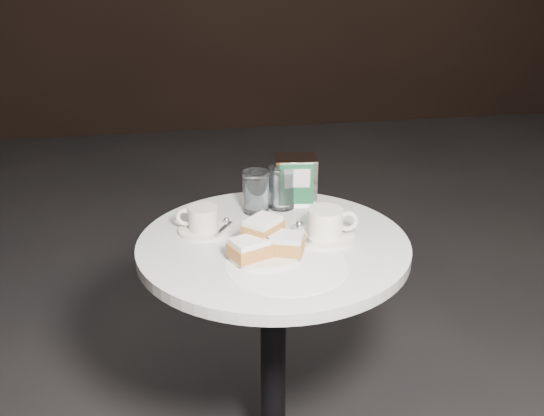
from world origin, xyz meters
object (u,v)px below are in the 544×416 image
Objects in this scene: cafe_table at (273,308)px; beignet_plate at (265,244)px; coffee_cup_left at (203,221)px; coffee_cup_right at (326,226)px; water_glass_left at (256,192)px; water_glass_right at (282,188)px; napkin_dispenser at (296,180)px.

cafe_table is 3.72× the size of beignet_plate.
coffee_cup_left is 0.32m from coffee_cup_right.
water_glass_left is 0.08m from water_glass_right.
water_glass_right is at bearing -140.61° from napkin_dispenser.
water_glass_left reaches higher than cafe_table.
coffee_cup_right is at bearing -71.67° from water_glass_right.
water_glass_right reaches higher than cafe_table.
cafe_table is 5.40× the size of napkin_dispenser.
water_glass_left is at bearing -166.85° from water_glass_right.
coffee_cup_left is 0.19m from water_glass_left.
beignet_plate is 0.31m from water_glass_right.
coffee_cup_right is 0.25m from water_glass_left.
cafe_table is at bearing -105.95° from water_glass_right.
water_glass_left is (-0.15, 0.20, 0.02)m from coffee_cup_right.
water_glass_right reaches higher than coffee_cup_right.
napkin_dispenser is (-0.03, 0.25, 0.03)m from coffee_cup_right.
water_glass_left is at bearing 94.12° from cafe_table.
water_glass_left is 0.86× the size of napkin_dispenser.
coffee_cup_right reaches higher than coffee_cup_left.
coffee_cup_left is at bearing -142.94° from napkin_dispenser.
coffee_cup_left is 0.98× the size of coffee_cup_right.
cafe_table is 0.33m from water_glass_left.
water_glass_left is (0.16, 0.11, 0.03)m from coffee_cup_left.
water_glass_right is at bearing 13.15° from water_glass_left.
beignet_plate reaches higher than cafe_table.
coffee_cup_right is 0.25m from napkin_dispenser.
coffee_cup_right is at bearing -53.64° from water_glass_left.
coffee_cup_left is at bearing 129.99° from beignet_plate.
beignet_plate is 1.65× the size of water_glass_right.
water_glass_left reaches higher than coffee_cup_left.
coffee_cup_left reaches higher than cafe_table.
beignet_plate is (-0.03, -0.08, 0.23)m from cafe_table.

